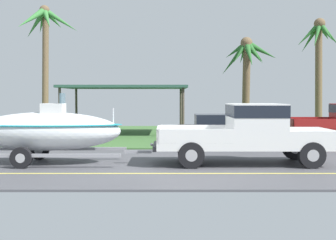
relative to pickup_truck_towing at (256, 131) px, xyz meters
name	(u,v)px	position (x,y,z in m)	size (l,w,h in m)	color
ground	(179,140)	(-2.29, 8.31, -1.08)	(36.00, 22.00, 0.11)	#4C4C51
pickup_truck_towing	(256,131)	(0.00, 0.00, 0.00)	(5.77, 2.16, 1.94)	silver
boat_on_trailer	(47,131)	(-6.73, 0.00, -0.01)	(6.11, 2.14, 2.28)	gray
parked_sedan_near	(229,130)	(-0.13, 5.55, -0.40)	(4.52, 1.82, 1.38)	black
carport_awning	(127,88)	(-5.19, 10.93, 1.58)	(6.89, 4.69, 2.78)	#4C4238
palm_tree_near_left	(46,39)	(-8.69, 7.25, 3.86)	(2.65, 3.11, 6.54)	brown
palm_tree_near_right	(249,63)	(1.41, 9.30, 2.89)	(3.04, 3.54, 5.30)	brown
palm_tree_mid	(321,51)	(6.43, 13.10, 3.87)	(2.86, 2.74, 6.93)	brown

